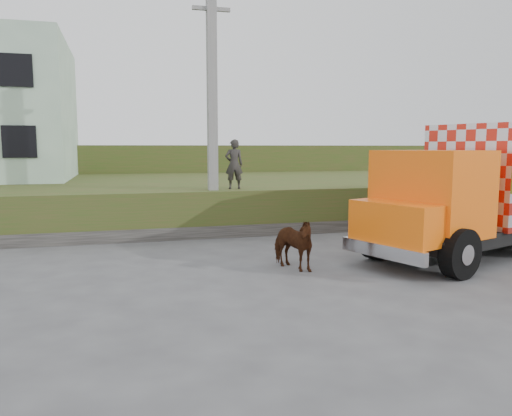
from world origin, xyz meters
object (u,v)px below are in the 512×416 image
object	(u,v)px
cow	(291,243)
cargo_truck	(491,188)
pedestrian	(234,164)
utility_pole	(212,110)

from	to	relation	value
cow	cargo_truck	bearing A→B (deg)	-20.30
cargo_truck	pedestrian	distance (m)	7.83
utility_pole	pedestrian	distance (m)	1.92
utility_pole	pedestrian	bearing A→B (deg)	18.21
cow	pedestrian	world-z (taller)	pedestrian
pedestrian	utility_pole	bearing A→B (deg)	21.59
utility_pole	cow	xyz separation A→B (m)	(0.94, -5.06, -3.45)
utility_pole	cargo_truck	xyz separation A→B (m)	(6.82, -4.68, -2.28)
utility_pole	cow	bearing A→B (deg)	-79.50
pedestrian	cargo_truck	bearing A→B (deg)	144.19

